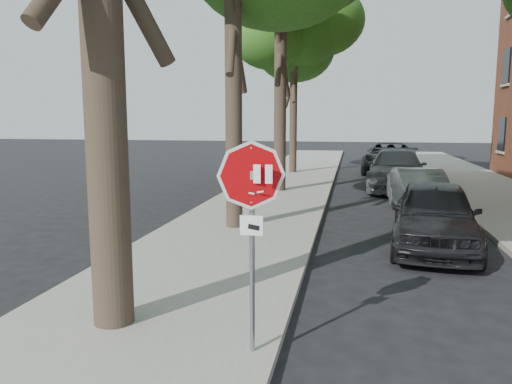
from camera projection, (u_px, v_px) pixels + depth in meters
ground at (308, 365)px, 6.08m from camera, size 120.00×120.00×0.00m
sidewalk_left at (269, 199)px, 18.20m from camera, size 4.00×55.00×0.12m
curb_left at (325, 201)px, 17.81m from camera, size 0.12×55.00×0.13m
curb_right at (455, 205)px, 16.98m from camera, size 0.12×55.00×0.13m
stop_sign at (252, 206)px, 5.91m from camera, size 0.76×0.34×2.61m
tree_far at (294, 37)px, 26.05m from camera, size 5.29×4.91×9.33m
car_a at (435, 215)px, 11.43m from camera, size 2.34×4.77×1.57m
car_b at (420, 191)px, 15.95m from camera, size 1.82×4.28×1.37m
car_c at (396, 170)px, 21.10m from camera, size 2.72×5.92×1.68m
car_d at (390, 158)px, 27.29m from camera, size 3.34×6.29×1.68m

